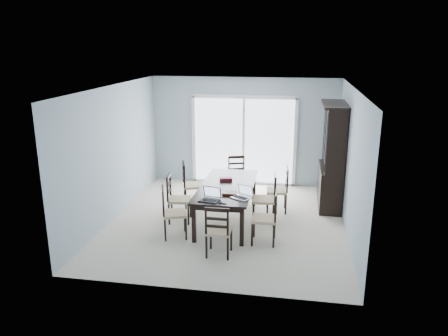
{
  "coord_description": "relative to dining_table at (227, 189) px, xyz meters",
  "views": [
    {
      "loc": [
        1.27,
        -7.82,
        3.38
      ],
      "look_at": [
        -0.06,
        0.0,
        1.09
      ],
      "focal_mm": 35.0,
      "sensor_mm": 36.0,
      "label": 1
    }
  ],
  "objects": [
    {
      "name": "chair_right_near",
      "position": [
        0.87,
        -0.79,
        -0.1
      ],
      "size": [
        0.42,
        0.41,
        1.08
      ],
      "rotation": [
        0.0,
        0.0,
        1.58
      ],
      "color": "black",
      "rests_on": "floor"
    },
    {
      "name": "wall_right",
      "position": [
        2.25,
        0.0,
        0.63
      ],
      "size": [
        0.02,
        5.0,
        2.6
      ],
      "primitive_type": "cube",
      "color": "#98A9B5",
      "rests_on": "floor"
    },
    {
      "name": "chair_right_mid",
      "position": [
        0.8,
        0.11,
        -0.07
      ],
      "size": [
        0.47,
        0.46,
        1.14
      ],
      "rotation": [
        0.0,
        0.0,
        1.65
      ],
      "color": "black",
      "rests_on": "floor"
    },
    {
      "name": "floor",
      "position": [
        0.0,
        0.0,
        -0.67
      ],
      "size": [
        5.0,
        5.0,
        0.0
      ],
      "primitive_type": "plane",
      "color": "beige",
      "rests_on": "ground"
    },
    {
      "name": "dining_table",
      "position": [
        0.0,
        0.0,
        0.0
      ],
      "size": [
        1.0,
        2.2,
        0.75
      ],
      "color": "black",
      "rests_on": "floor"
    },
    {
      "name": "cell_phone",
      "position": [
        0.08,
        -0.98,
        0.08
      ],
      "size": [
        0.13,
        0.08,
        0.01
      ],
      "primitive_type": "cube",
      "rotation": [
        0.0,
        0.0,
        -0.24
      ],
      "color": "black",
      "rests_on": "dining_table"
    },
    {
      "name": "chair_right_far",
      "position": [
        1.01,
        0.74,
        -0.1
      ],
      "size": [
        0.45,
        0.44,
        1.09
      ],
      "rotation": [
        0.0,
        0.0,
        1.65
      ],
      "color": "black",
      "rests_on": "floor"
    },
    {
      "name": "railing",
      "position": [
        0.0,
        4.5,
        -0.12
      ],
      "size": [
        4.5,
        0.06,
        1.1
      ],
      "primitive_type": "cube",
      "color": "#99999E",
      "rests_on": "balcony"
    },
    {
      "name": "book_stack",
      "position": [
        0.12,
        -0.5,
        0.1
      ],
      "size": [
        0.26,
        0.2,
        0.04
      ],
      "rotation": [
        0.0,
        0.0,
        -0.1
      ],
      "color": "maroon",
      "rests_on": "dining_table"
    },
    {
      "name": "sliding_door",
      "position": [
        0.0,
        2.48,
        0.41
      ],
      "size": [
        2.52,
        0.05,
        2.18
      ],
      "color": "silver",
      "rests_on": "floor"
    },
    {
      "name": "chair_left_near",
      "position": [
        -0.9,
        -0.84,
        -0.1
      ],
      "size": [
        0.52,
        0.51,
        1.08
      ],
      "rotation": [
        0.0,
        0.0,
        -1.25
      ],
      "color": "black",
      "rests_on": "floor"
    },
    {
      "name": "china_hutch",
      "position": [
        2.02,
        1.25,
        0.4
      ],
      "size": [
        0.5,
        1.38,
        2.2
      ],
      "color": "black",
      "rests_on": "floor"
    },
    {
      "name": "game_box",
      "position": [
        -0.07,
        0.28,
        0.11
      ],
      "size": [
        0.27,
        0.18,
        0.06
      ],
      "primitive_type": "cube",
      "rotation": [
        0.0,
        0.0,
        0.24
      ],
      "color": "#51101E",
      "rests_on": "dining_table"
    },
    {
      "name": "hot_tub",
      "position": [
        -0.29,
        3.51,
        -0.15
      ],
      "size": [
        2.18,
        1.98,
        1.05
      ],
      "rotation": [
        0.0,
        0.0,
        -0.09
      ],
      "color": "maroon",
      "rests_on": "balcony"
    },
    {
      "name": "chair_left_far",
      "position": [
        -0.94,
        0.73,
        -0.09
      ],
      "size": [
        0.53,
        0.53,
        1.1
      ],
      "rotation": [
        0.0,
        0.0,
        -1.25
      ],
      "color": "black",
      "rests_on": "floor"
    },
    {
      "name": "laptop_silver",
      "position": [
        0.36,
        -0.68,
        0.13
      ],
      "size": [
        0.39,
        0.35,
        0.22
      ],
      "rotation": [
        0.0,
        0.0,
        -0.53
      ],
      "color": "#B8B7BA",
      "rests_on": "dining_table"
    },
    {
      "name": "balcony",
      "position": [
        0.0,
        3.5,
        -0.72
      ],
      "size": [
        4.5,
        2.0,
        0.1
      ],
      "primitive_type": "cube",
      "color": "gray",
      "rests_on": "ground"
    },
    {
      "name": "chair_left_mid",
      "position": [
        -1.01,
        -0.13,
        -0.09
      ],
      "size": [
        0.48,
        0.47,
        1.09
      ],
      "rotation": [
        0.0,
        0.0,
        -1.43
      ],
      "color": "black",
      "rests_on": "floor"
    },
    {
      "name": "laptop_dark",
      "position": [
        -0.17,
        -0.9,
        0.13
      ],
      "size": [
        0.37,
        0.29,
        0.23
      ],
      "rotation": [
        0.0,
        0.0,
        -0.21
      ],
      "color": "black",
      "rests_on": "dining_table"
    },
    {
      "name": "ceiling",
      "position": [
        0.0,
        0.0,
        1.93
      ],
      "size": [
        5.0,
        5.0,
        0.0
      ],
      "primitive_type": "plane",
      "rotation": [
        3.14,
        0.0,
        0.0
      ],
      "color": "white",
      "rests_on": "back_wall"
    },
    {
      "name": "back_wall",
      "position": [
        0.0,
        2.5,
        0.63
      ],
      "size": [
        4.5,
        0.02,
        2.6
      ],
      "primitive_type": "cube",
      "color": "#98A9B5",
      "rests_on": "floor"
    },
    {
      "name": "wall_left",
      "position": [
        -2.25,
        0.0,
        0.63
      ],
      "size": [
        0.02,
        5.0,
        2.6
      ],
      "primitive_type": "cube",
      "color": "#98A9B5",
      "rests_on": "floor"
    },
    {
      "name": "chair_end_far",
      "position": [
        -0.04,
        1.64,
        -0.13
      ],
      "size": [
        0.49,
        0.5,
        1.03
      ],
      "rotation": [
        0.0,
        0.0,
        3.46
      ],
      "color": "black",
      "rests_on": "floor"
    },
    {
      "name": "chair_end_near",
      "position": [
        0.09,
        -1.47,
        -0.13
      ],
      "size": [
        0.39,
        0.4,
        1.03
      ],
      "rotation": [
        0.0,
        0.0,
        -0.0
      ],
      "color": "black",
      "rests_on": "floor"
    }
  ]
}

